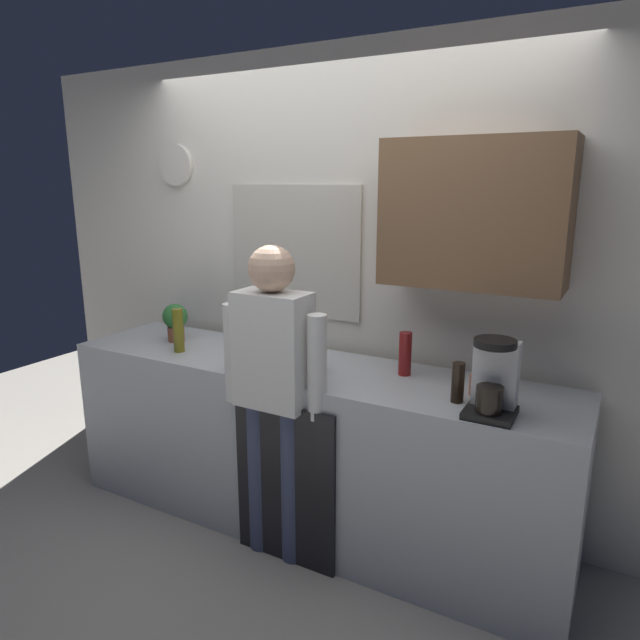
% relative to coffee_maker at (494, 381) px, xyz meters
% --- Properties ---
extents(ground_plane, '(8.00, 8.00, 0.00)m').
position_rel_coffee_maker_xyz_m(ground_plane, '(-1.01, -0.12, -1.08)').
color(ground_plane, '#9E998E').
extents(kitchen_counter, '(2.80, 0.64, 0.94)m').
position_rel_coffee_maker_xyz_m(kitchen_counter, '(-1.01, 0.18, -0.61)').
color(kitchen_counter, '#B2B7BC').
rests_on(kitchen_counter, ground_plane).
extents(dishwasher_panel, '(0.56, 0.02, 0.84)m').
position_rel_coffee_maker_xyz_m(dishwasher_panel, '(-0.93, -0.16, -0.66)').
color(dishwasher_panel, black).
rests_on(dishwasher_panel, ground_plane).
extents(back_wall_assembly, '(4.40, 0.42, 2.60)m').
position_rel_coffee_maker_xyz_m(back_wall_assembly, '(-0.91, 0.58, 0.28)').
color(back_wall_assembly, silver).
rests_on(back_wall_assembly, ground_plane).
extents(coffee_maker, '(0.20, 0.20, 0.33)m').
position_rel_coffee_maker_xyz_m(coffee_maker, '(0.00, 0.00, 0.00)').
color(coffee_maker, black).
rests_on(coffee_maker, kitchen_counter).
extents(bottle_red_vinegar, '(0.06, 0.06, 0.22)m').
position_rel_coffee_maker_xyz_m(bottle_red_vinegar, '(-0.50, 0.29, -0.04)').
color(bottle_red_vinegar, maroon).
rests_on(bottle_red_vinegar, kitchen_counter).
extents(bottle_olive_oil, '(0.06, 0.06, 0.25)m').
position_rel_coffee_maker_xyz_m(bottle_olive_oil, '(-1.76, 0.04, -0.02)').
color(bottle_olive_oil, olive).
rests_on(bottle_olive_oil, kitchen_counter).
extents(bottle_dark_sauce, '(0.06, 0.06, 0.18)m').
position_rel_coffee_maker_xyz_m(bottle_dark_sauce, '(-0.16, 0.06, -0.06)').
color(bottle_dark_sauce, black).
rests_on(bottle_dark_sauce, kitchen_counter).
extents(cup_terracotta_mug, '(0.08, 0.08, 0.09)m').
position_rel_coffee_maker_xyz_m(cup_terracotta_mug, '(-0.10, 0.19, -0.10)').
color(cup_terracotta_mug, '#B26647').
rests_on(cup_terracotta_mug, kitchen_counter).
extents(cup_blue_mug, '(0.08, 0.08, 0.10)m').
position_rel_coffee_maker_xyz_m(cup_blue_mug, '(-0.91, 0.12, -0.10)').
color(cup_blue_mug, '#3351B2').
rests_on(cup_blue_mug, kitchen_counter).
extents(mixing_bowl, '(0.22, 0.22, 0.08)m').
position_rel_coffee_maker_xyz_m(mixing_bowl, '(-1.24, -0.02, -0.11)').
color(mixing_bowl, white).
rests_on(mixing_bowl, kitchen_counter).
extents(potted_plant, '(0.15, 0.15, 0.23)m').
position_rel_coffee_maker_xyz_m(potted_plant, '(-1.93, 0.20, -0.01)').
color(potted_plant, '#9E5638').
rests_on(potted_plant, kitchen_counter).
extents(person_at_sink, '(0.57, 0.22, 1.60)m').
position_rel_coffee_maker_xyz_m(person_at_sink, '(-1.01, -0.12, -0.13)').
color(person_at_sink, '#3F4766').
rests_on(person_at_sink, ground_plane).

